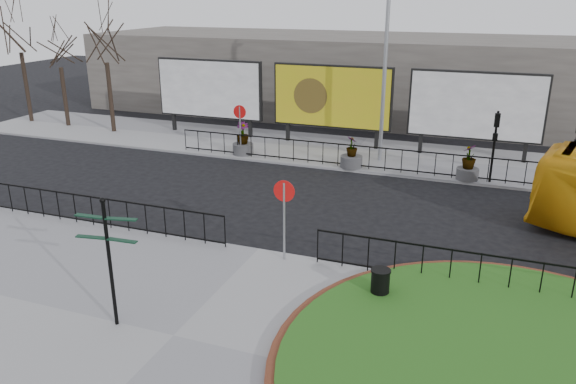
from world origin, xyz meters
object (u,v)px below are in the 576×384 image
at_px(billboard_mid, 332,97).
at_px(planter_b, 351,157).
at_px(litter_bin, 380,284).
at_px(fingerpost_sign, 108,250).
at_px(lamp_post, 385,59).
at_px(planter_c, 468,166).
at_px(planter_a, 243,142).

relative_size(billboard_mid, planter_b, 4.32).
bearing_deg(litter_bin, fingerpost_sign, -149.49).
bearing_deg(lamp_post, litter_bin, -78.31).
bearing_deg(planter_c, lamp_post, 158.57).
relative_size(billboard_mid, planter_c, 4.09).
bearing_deg(billboard_mid, planter_c, -26.76).
xyz_separation_m(billboard_mid, litter_bin, (5.64, -14.69, -2.05)).
bearing_deg(fingerpost_sign, litter_bin, 26.70).
bearing_deg(planter_a, billboard_mid, 43.37).
xyz_separation_m(litter_bin, planter_a, (-9.14, 11.38, 0.16)).
xyz_separation_m(billboard_mid, fingerpost_sign, (-0.03, -18.02, -0.53)).
bearing_deg(fingerpost_sign, planter_b, 78.12).
relative_size(fingerpost_sign, litter_bin, 3.79).
xyz_separation_m(billboard_mid, planter_a, (-3.50, -3.31, -1.89)).
height_order(lamp_post, fingerpost_sign, lamp_post).
xyz_separation_m(litter_bin, planter_b, (-3.61, 11.11, 0.06)).
distance_m(fingerpost_sign, planter_c, 16.17).
xyz_separation_m(fingerpost_sign, litter_bin, (5.67, 3.34, -1.52)).
xyz_separation_m(fingerpost_sign, planter_a, (-3.47, 14.72, -1.36)).
distance_m(billboard_mid, litter_bin, 15.86).
bearing_deg(planter_b, billboard_mid, 119.52).
bearing_deg(lamp_post, planter_a, -168.40).
height_order(billboard_mid, planter_a, billboard_mid).
height_order(fingerpost_sign, planter_c, fingerpost_sign).
relative_size(litter_bin, planter_b, 0.59).
xyz_separation_m(planter_b, planter_c, (5.06, 0.00, 0.10)).
xyz_separation_m(lamp_post, litter_bin, (2.63, -12.71, -4.28)).
height_order(billboard_mid, litter_bin, billboard_mid).
bearing_deg(billboard_mid, fingerpost_sign, -90.09).
relative_size(lamp_post, litter_bin, 10.83).
distance_m(lamp_post, fingerpost_sign, 16.57).
bearing_deg(fingerpost_sign, lamp_post, 75.48).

